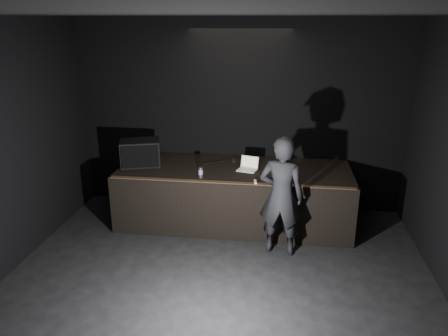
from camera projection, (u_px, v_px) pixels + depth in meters
name	position (u px, v px, depth m)	size (l,w,h in m)	color
ground	(209.00, 318.00, 5.32)	(7.00, 7.00, 0.00)	black
room_walls	(207.00, 160.00, 4.67)	(6.10, 7.10, 3.52)	black
stage_riser	(234.00, 195.00, 7.72)	(4.00, 1.50, 1.00)	black
riser_lip	(230.00, 182.00, 6.89)	(3.92, 0.10, 0.01)	brown
stage_monitor	(140.00, 153.00, 7.66)	(0.78, 0.66, 0.45)	black
cable	(227.00, 161.00, 7.94)	(0.02, 0.02, 0.97)	black
laptop	(248.00, 166.00, 7.48)	(0.38, 0.35, 0.22)	silver
beer_can	(201.00, 172.00, 7.10)	(0.07, 0.07, 0.17)	silver
plastic_cup	(234.00, 161.00, 7.80)	(0.07, 0.07, 0.09)	white
wii_remote	(255.00, 182.00, 6.89)	(0.04, 0.16, 0.03)	white
person	(281.00, 196.00, 6.55)	(0.68, 0.45, 1.86)	black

